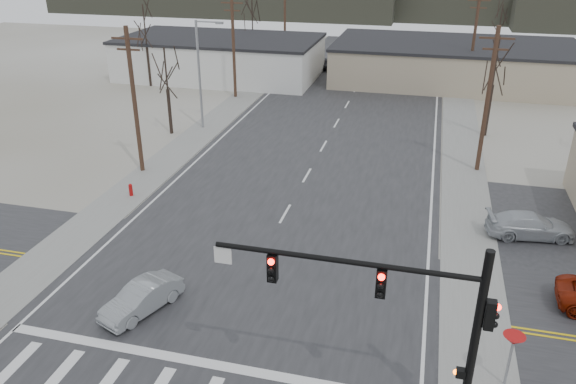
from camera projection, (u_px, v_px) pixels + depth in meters
The scene contains 25 objects.
ground at pixel (243, 289), 26.70m from camera, with size 140.00×140.00×0.00m, color beige.
main_road at pixel (310, 170), 39.86m from camera, with size 18.00×110.00×0.05m, color #262729.
cross_road at pixel (243, 289), 26.70m from camera, with size 90.00×10.00×0.04m, color #262729.
sidewalk_left at pixel (198, 135), 46.62m from camera, with size 3.00×90.00×0.06m, color gray.
sidewalk_right at pixel (463, 159), 41.86m from camera, with size 3.00×90.00×0.06m, color gray.
traffic_signal_mast at pixel (414, 313), 17.51m from camera, with size 8.95×0.43×7.20m.
fire_hydrant at pixel (131, 190), 35.82m from camera, with size 0.24×0.24×0.87m.
yield_sign at pixel (513, 342), 20.18m from camera, with size 0.80×0.80×2.35m.
building_left_far at pixel (221, 57), 64.44m from camera, with size 22.30×12.30×4.50m.
building_right_far at pixel (454, 63), 62.15m from camera, with size 26.30×14.30×4.30m.
upole_left_b at pixel (134, 99), 37.60m from camera, with size 2.20×0.30×10.00m.
upole_left_c at pixel (233, 45), 55.15m from camera, with size 2.20×0.30×10.00m.
upole_left_d at pixel (285, 17), 72.70m from camera, with size 2.20×0.30×10.00m.
upole_right_a at pixel (488, 99), 37.70m from camera, with size 2.20×0.30×10.00m.
upole_right_b at pixel (474, 41), 57.00m from camera, with size 2.20×0.30×10.00m.
streetlight_main at pixel (201, 69), 46.28m from camera, with size 2.40×0.25×9.00m.
tree_left_near at pixel (166, 71), 44.95m from camera, with size 3.30×3.30×7.35m.
tree_right_mid at pixel (496, 64), 44.20m from camera, with size 3.74×3.74×8.33m.
tree_left_far at pixel (252, 14), 67.54m from camera, with size 3.96×3.96×8.82m.
tree_right_far at pixel (500, 22), 66.60m from camera, with size 3.52×3.52×7.84m.
tree_left_mid at pixel (145, 27), 58.81m from camera, with size 3.96×3.96×8.82m.
sedan_crossing at pixel (142, 298), 24.88m from camera, with size 1.38×3.97×1.31m, color gray.
car_far_a at pixel (384, 78), 61.17m from camera, with size 2.23×5.48×1.59m, color black.
car_far_b at pixel (327, 64), 68.50m from camera, with size 1.47×3.65×1.24m, color black.
car_parked_silver at pixel (530, 225), 30.95m from camera, with size 1.91×4.71×1.37m, color #A3A8AE.
Camera 1 is at (7.60, -21.00, 15.51)m, focal length 35.00 mm.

